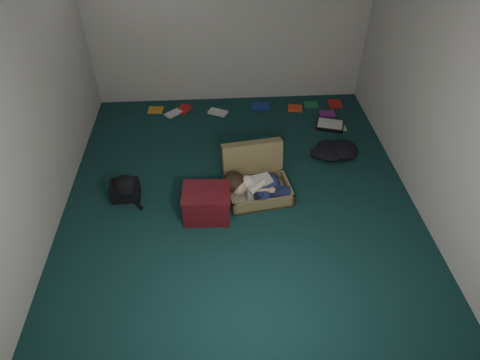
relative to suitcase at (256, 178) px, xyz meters
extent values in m
plane|color=#133736|center=(-0.20, -0.09, -0.16)|extent=(4.50, 4.50, 0.00)
plane|color=silver|center=(-0.20, 2.16, 1.14)|extent=(4.50, 0.00, 4.50)
plane|color=silver|center=(-0.20, -2.34, 1.14)|extent=(4.50, 0.00, 4.50)
plane|color=silver|center=(-2.20, -0.09, 1.14)|extent=(0.00, 4.50, 4.50)
plane|color=silver|center=(1.80, -0.09, 1.14)|extent=(0.00, 4.50, 4.50)
cube|color=olive|center=(0.02, -0.14, -0.08)|extent=(0.79, 0.61, 0.16)
cube|color=beige|center=(0.02, -0.14, -0.12)|extent=(0.72, 0.54, 0.02)
cube|color=olive|center=(-0.03, 0.19, 0.10)|extent=(0.74, 0.32, 0.53)
cube|color=silver|center=(0.00, -0.17, 0.02)|extent=(0.34, 0.25, 0.23)
sphere|color=tan|center=(-0.22, -0.23, 0.08)|extent=(0.19, 0.19, 0.19)
ellipsoid|color=black|center=(-0.27, -0.18, 0.11)|extent=(0.26, 0.27, 0.22)
ellipsoid|color=#1F254C|center=(0.15, -0.13, 0.02)|extent=(0.24, 0.27, 0.22)
cube|color=#1F254C|center=(0.09, -0.26, 0.01)|extent=(0.30, 0.25, 0.14)
cube|color=#1F254C|center=(0.24, -0.24, -0.02)|extent=(0.26, 0.16, 0.11)
sphere|color=white|center=(0.34, -0.20, -0.04)|extent=(0.11, 0.11, 0.11)
sphere|color=white|center=(0.35, -0.27, -0.05)|extent=(0.10, 0.10, 0.10)
cylinder|color=tan|center=(0.07, -0.29, 0.06)|extent=(0.19, 0.09, 0.07)
cube|color=#571119|center=(-0.58, -0.41, 0.01)|extent=(0.51, 0.41, 0.33)
cube|color=#571119|center=(-0.58, -0.41, 0.18)|extent=(0.54, 0.43, 0.02)
cube|color=black|center=(1.19, 1.26, -0.13)|extent=(0.45, 0.39, 0.05)
cube|color=white|center=(1.19, 1.26, -0.11)|extent=(0.41, 0.34, 0.01)
cube|color=orange|center=(-1.34, 1.86, -0.15)|extent=(0.22, 0.16, 0.02)
cube|color=red|center=(-0.92, 1.86, -0.15)|extent=(0.27, 0.26, 0.02)
cube|color=white|center=(-0.40, 1.73, -0.15)|extent=(0.22, 0.26, 0.02)
cube|color=navy|center=(0.25, 1.86, -0.15)|extent=(0.23, 0.26, 0.02)
cube|color=#EA4D1B|center=(0.77, 1.77, -0.15)|extent=(0.27, 0.26, 0.02)
cube|color=#217B4C|center=(1.03, 1.86, -0.15)|extent=(0.23, 0.18, 0.02)
cube|color=#8B2281|center=(1.22, 1.59, -0.15)|extent=(0.27, 0.27, 0.02)
cube|color=beige|center=(1.32, 1.22, -0.15)|extent=(0.20, 0.25, 0.02)
cube|color=orange|center=(1.08, 0.77, -0.15)|extent=(0.24, 0.27, 0.02)
cube|color=red|center=(1.40, 1.85, -0.15)|extent=(0.27, 0.25, 0.02)
cube|color=white|center=(-1.07, 1.75, -0.15)|extent=(0.24, 0.20, 0.02)
camera|label=1|loc=(-0.44, -3.80, 3.25)|focal=32.00mm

